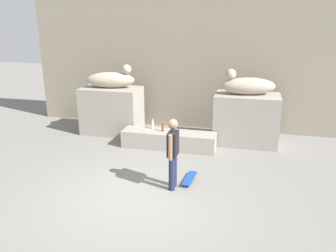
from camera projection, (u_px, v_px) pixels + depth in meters
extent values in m
plane|color=slate|center=(137.00, 195.00, 7.57)|extent=(40.00, 40.00, 0.00)
cube|color=gray|center=(185.00, 54.00, 11.85)|extent=(11.07, 0.60, 5.17)
cube|color=gray|center=(112.00, 110.00, 11.53)|extent=(1.94, 1.16, 1.56)
cube|color=gray|center=(246.00, 119.00, 10.52)|extent=(1.94, 1.16, 1.56)
ellipsoid|color=tan|center=(110.00, 80.00, 11.21)|extent=(1.67, 0.83, 0.52)
sphere|color=tan|center=(126.00, 69.00, 11.07)|extent=(0.32, 0.32, 0.32)
ellipsoid|color=tan|center=(248.00, 86.00, 10.20)|extent=(1.68, 0.84, 0.52)
sphere|color=tan|center=(231.00, 74.00, 10.12)|extent=(0.32, 0.32, 0.32)
cube|color=gray|center=(169.00, 140.00, 10.27)|extent=(2.83, 0.69, 0.52)
cylinder|color=#1E233F|center=(172.00, 174.00, 7.69)|extent=(0.14, 0.14, 0.82)
cylinder|color=#1E233F|center=(174.00, 170.00, 7.87)|extent=(0.14, 0.14, 0.82)
cube|color=black|center=(173.00, 144.00, 7.57)|extent=(0.21, 0.37, 0.56)
sphere|color=#8C6647|center=(173.00, 124.00, 7.43)|extent=(0.23, 0.23, 0.23)
cylinder|color=#8C6647|center=(170.00, 148.00, 7.37)|extent=(0.09, 0.09, 0.58)
cylinder|color=#8C6647|center=(175.00, 141.00, 7.78)|extent=(0.09, 0.09, 0.58)
cube|color=navy|center=(190.00, 178.00, 8.23)|extent=(0.25, 0.81, 0.02)
cylinder|color=white|center=(190.00, 174.00, 8.53)|extent=(0.03, 0.06, 0.06)
cylinder|color=white|center=(195.00, 175.00, 8.49)|extent=(0.03, 0.06, 0.06)
cylinder|color=white|center=(184.00, 185.00, 7.99)|extent=(0.03, 0.06, 0.06)
cylinder|color=white|center=(189.00, 186.00, 7.95)|extent=(0.03, 0.06, 0.06)
cylinder|color=#593314|center=(163.00, 128.00, 10.23)|extent=(0.06, 0.06, 0.21)
cylinder|color=#593314|center=(163.00, 123.00, 10.19)|extent=(0.03, 0.03, 0.06)
cylinder|color=yellow|center=(163.00, 122.00, 10.17)|extent=(0.03, 0.03, 0.01)
cylinder|color=silver|center=(153.00, 125.00, 10.44)|extent=(0.06, 0.06, 0.24)
cylinder|color=silver|center=(153.00, 120.00, 10.40)|extent=(0.03, 0.03, 0.06)
cylinder|color=yellow|center=(153.00, 119.00, 10.39)|extent=(0.03, 0.03, 0.01)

